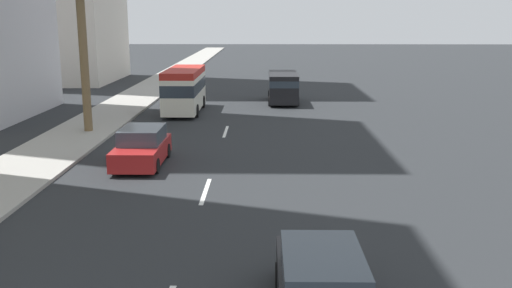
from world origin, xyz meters
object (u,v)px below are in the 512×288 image
(minibus_lead, at_px, (184,88))
(van_third, at_px, (283,86))
(car_fourth, at_px, (321,288))
(car_second, at_px, (142,147))

(minibus_lead, height_order, van_third, minibus_lead)
(minibus_lead, distance_m, van_third, 8.12)
(van_third, bearing_deg, minibus_lead, 122.76)
(minibus_lead, xyz_separation_m, car_fourth, (-27.02, -6.63, -0.85))
(minibus_lead, bearing_deg, car_second, 0.25)
(car_fourth, bearing_deg, van_third, -0.36)
(minibus_lead, height_order, car_second, minibus_lead)
(minibus_lead, bearing_deg, van_third, 122.76)
(car_second, bearing_deg, minibus_lead, -179.75)
(car_fourth, bearing_deg, minibus_lead, 13.78)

